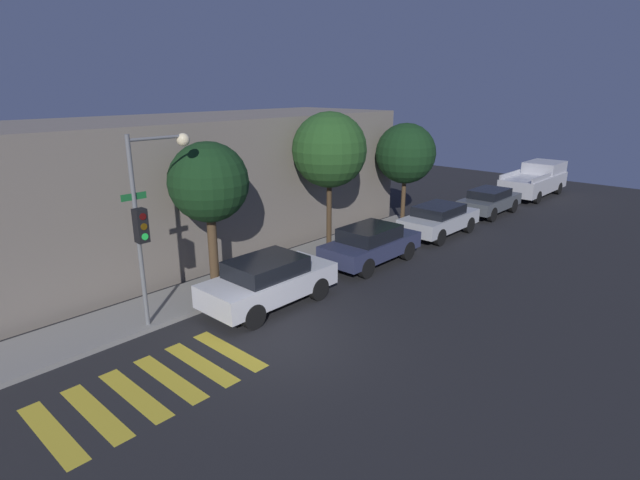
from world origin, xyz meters
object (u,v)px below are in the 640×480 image
Objects in this scene: traffic_light_pole at (150,206)px; tree_near_corner at (209,183)px; sedan_far_end at (439,219)px; pickup_truck at (536,180)px; sedan_middle at (371,244)px; sedan_near_corner at (269,281)px; tree_midblock at (329,150)px; sedan_tail_of_row at (490,201)px; tree_far_end at (406,154)px.

traffic_light_pole is 1.09× the size of tree_near_corner.
sedan_far_end is 0.74× the size of pickup_truck.
sedan_far_end is (5.12, 0.00, -0.02)m from sedan_middle.
tree_midblock is (5.36, 2.28, 3.28)m from sedan_near_corner.
sedan_far_end is at bearing 180.00° from sedan_tail_of_row.
sedan_tail_of_row is 0.85× the size of tree_near_corner.
sedan_tail_of_row is 0.75× the size of tree_midblock.
traffic_light_pole is 25.08m from pickup_truck.
traffic_light_pole is at bearing -175.81° from tree_far_end.
sedan_far_end is 0.77× the size of tree_midblock.
tree_midblock is at bearing 167.36° from sedan_tail_of_row.
sedan_tail_of_row is 16.29m from tree_near_corner.
tree_midblock is (-10.16, 2.28, 3.36)m from sedan_tail_of_row.
tree_midblock is (-4.94, 2.28, 3.34)m from sedan_far_end.
tree_midblock is at bearing 155.23° from sedan_far_end.
traffic_light_pole is 1.28× the size of sedan_tail_of_row.
traffic_light_pole is 1.27× the size of sedan_middle.
traffic_light_pole is 18.72m from sedan_tail_of_row.
traffic_light_pole is 2.79m from tree_near_corner.
tree_midblock is at bearing -180.00° from tree_far_end.
sedan_near_corner is at bearing -168.08° from tree_far_end.
sedan_middle is 0.73× the size of pickup_truck.
sedan_near_corner is at bearing -156.97° from tree_midblock.
tree_far_end is (0.50, 2.28, 2.68)m from sedan_far_end.
sedan_far_end is 11.68m from pickup_truck.
tree_near_corner is 5.74m from tree_midblock.
sedan_near_corner is at bearing 180.00° from sedan_far_end.
sedan_middle is at bearing 180.00° from sedan_far_end.
tree_midblock is at bearing 0.00° from tree_near_corner.
pickup_truck is 22.60m from tree_near_corner.
sedan_near_corner is 0.77× the size of tree_midblock.
traffic_light_pole is 0.93× the size of pickup_truck.
tree_midblock is (8.31, 1.01, 0.64)m from traffic_light_pole.
tree_midblock is at bearing 85.41° from sedan_middle.
pickup_truck reaches higher than sedan_middle.
traffic_light_pole reaches higher than pickup_truck.
pickup_truck is (21.97, -0.00, 0.17)m from sedan_near_corner.
tree_midblock reaches higher than sedan_middle.
sedan_tail_of_row is (15.52, -0.00, -0.08)m from sedan_near_corner.
tree_far_end is at bearing 0.00° from tree_midblock.
pickup_truck is (16.79, -0.00, 0.20)m from sedan_middle.
sedan_near_corner is 1.03× the size of sedan_tail_of_row.
tree_far_end reaches higher than sedan_near_corner.
sedan_near_corner is 15.52m from sedan_tail_of_row.
traffic_light_pole is 4.17m from sedan_near_corner.
sedan_middle reaches higher than sedan_tail_of_row.
tree_near_corner is at bearing 157.63° from sedan_middle.
sedan_near_corner is 1.01× the size of sedan_far_end.
sedan_middle is 10.34m from sedan_tail_of_row.
sedan_near_corner is 3.61m from tree_near_corner.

